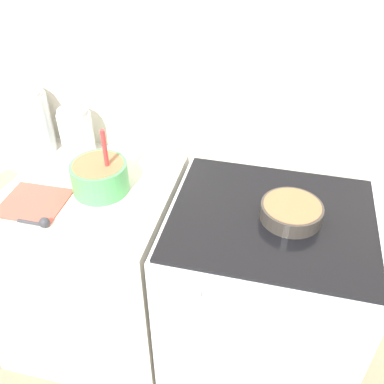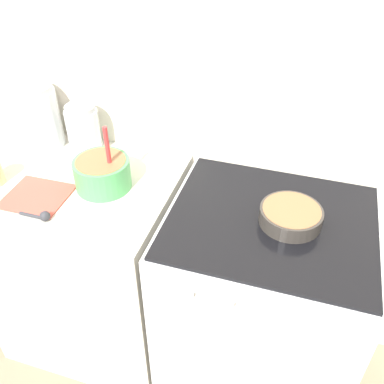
% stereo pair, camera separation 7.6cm
% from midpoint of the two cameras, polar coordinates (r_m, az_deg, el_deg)
% --- Properties ---
extents(wall_back, '(4.50, 0.05, 2.40)m').
position_cam_midpoint_polar(wall_back, '(1.66, -1.74, 13.70)').
color(wall_back, beige).
rests_on(wall_back, ground_plane).
extents(countertop_cabinet, '(0.75, 0.61, 0.91)m').
position_cam_midpoint_polar(countertop_cabinet, '(1.97, -14.62, -9.87)').
color(countertop_cabinet, beige).
rests_on(countertop_cabinet, ground_plane).
extents(stove, '(0.72, 0.63, 0.91)m').
position_cam_midpoint_polar(stove, '(1.81, 7.78, -14.26)').
color(stove, silver).
rests_on(stove, ground_plane).
extents(mixing_bowl, '(0.21, 0.21, 0.25)m').
position_cam_midpoint_polar(mixing_bowl, '(1.58, -13.57, 2.17)').
color(mixing_bowl, '#4CA559').
rests_on(mixing_bowl, countertop_cabinet).
extents(baking_pan, '(0.21, 0.21, 0.06)m').
position_cam_midpoint_polar(baking_pan, '(1.46, 11.67, -2.57)').
color(baking_pan, '#38332D').
rests_on(baking_pan, stove).
extents(storage_jar_left, '(0.17, 0.17, 0.26)m').
position_cam_midpoint_polar(storage_jar_left, '(1.88, -21.84, 8.22)').
color(storage_jar_left, silver).
rests_on(storage_jar_left, countertop_cabinet).
extents(storage_jar_middle, '(0.13, 0.13, 0.21)m').
position_cam_midpoint_polar(storage_jar_middle, '(1.79, -16.23, 7.07)').
color(storage_jar_middle, silver).
rests_on(storage_jar_middle, countertop_cabinet).
extents(recipe_page, '(0.22, 0.21, 0.01)m').
position_cam_midpoint_polar(recipe_page, '(1.63, -21.61, -1.35)').
color(recipe_page, '#CC4C3F').
rests_on(recipe_page, countertop_cabinet).
extents(measuring_spoon, '(0.12, 0.04, 0.04)m').
position_cam_midpoint_polar(measuring_spoon, '(1.51, -20.84, -3.85)').
color(measuring_spoon, '#333338').
rests_on(measuring_spoon, countertop_cabinet).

